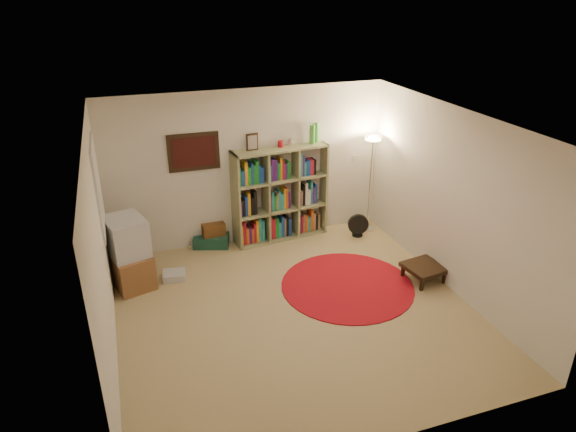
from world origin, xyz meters
name	(u,v)px	position (x,y,z in m)	size (l,w,h in m)	color
room	(291,223)	(-0.05, 0.05, 1.26)	(4.54, 4.54, 2.54)	tan
bookshelf	(278,195)	(0.46, 2.16, 0.76)	(1.61, 0.61, 1.88)	#84875A
floor_lamp	(372,153)	(2.01, 1.92, 1.39)	(0.40, 0.40, 1.67)	silver
floor_fan	(358,225)	(1.73, 1.72, 0.20)	(0.35, 0.23, 0.40)	black
tv_stand	(129,253)	(-1.98, 1.39, 0.50)	(0.67, 0.81, 1.03)	brown
dvd_box	(174,275)	(-1.40, 1.34, 0.05)	(0.36, 0.31, 0.11)	#BBBBC0
suitcase	(212,240)	(-0.68, 2.19, 0.09)	(0.64, 0.52, 0.18)	#163E2F
wicker_basket	(213,228)	(-0.64, 2.22, 0.28)	(0.39, 0.29, 0.21)	#5C3417
paper_towel	(246,235)	(-0.12, 2.12, 0.13)	(0.14, 0.14, 0.27)	white
red_rug	(347,286)	(0.90, 0.34, 0.01)	(1.88, 1.88, 0.02)	maroon
side_table	(424,268)	(2.01, 0.13, 0.20)	(0.58, 0.58, 0.24)	black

